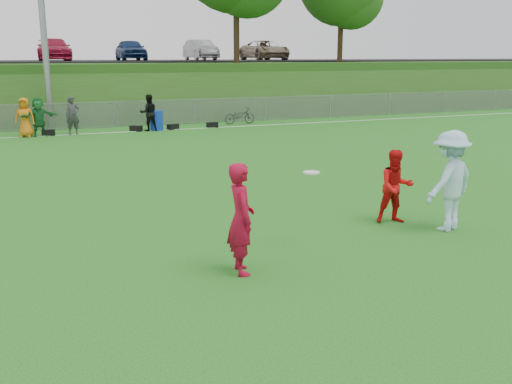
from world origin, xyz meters
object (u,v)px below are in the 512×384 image
player_red_left (241,219)px  player_red_center (396,187)px  bicycle (240,116)px  frisbee (311,172)px  recycling_bin (156,121)px  player_blue (450,181)px

player_red_left → player_red_center: (4.02, 1.46, -0.13)m
player_red_center → bicycle: size_ratio=0.97×
frisbee → recycling_bin: (1.04, 17.73, -0.94)m
player_red_center → player_red_left: bearing=-145.5°
bicycle → player_blue: bearing=174.2°
player_blue → frisbee: size_ratio=6.69×
recycling_bin → bicycle: (4.54, 0.89, -0.04)m
player_red_left → player_blue: (4.71, 0.63, 0.10)m
player_red_left → recycling_bin: bearing=-1.7°
player_red_left → player_red_center: 4.28m
frisbee → bicycle: bearing=73.3°
player_red_left → player_red_center: player_red_left is taller
player_red_left → bicycle: 20.71m
player_red_center → bicycle: player_red_center is taller
frisbee → bicycle: (5.57, 18.62, -0.97)m
player_red_left → frisbee: size_ratio=6.02×
player_blue → recycling_bin: 17.99m
frisbee → player_blue: bearing=-2.6°
player_red_left → recycling_bin: player_red_left is taller
player_red_left → recycling_bin: size_ratio=1.99×
player_red_left → player_blue: player_blue is taller
player_red_center → recycling_bin: 17.10m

